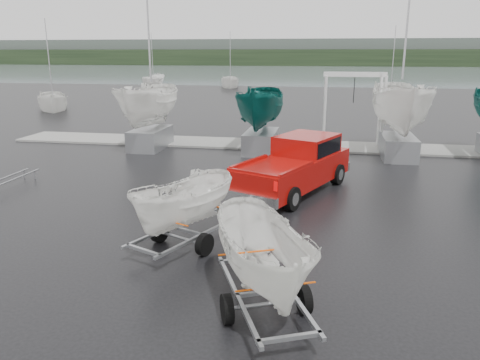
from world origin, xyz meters
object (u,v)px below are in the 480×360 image
trailer_hitched (184,163)px  boat_hoist (353,100)px  pickup_truck (297,163)px  trailer_parked (265,197)px

trailer_hitched → boat_hoist: size_ratio=1.04×
pickup_truck → trailer_parked: 9.13m
trailer_hitched → boat_hoist: trailer_hitched is taller
boat_hoist → pickup_truck: bearing=-105.6°
trailer_hitched → boat_hoist: bearing=94.7°
pickup_truck → trailer_parked: size_ratio=1.41×
trailer_parked → boat_hoist: trailer_parked is taller
pickup_truck → boat_hoist: 9.12m
trailer_hitched → trailer_parked: size_ratio=0.94×
trailer_parked → boat_hoist: (2.52, 17.66, 0.18)m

